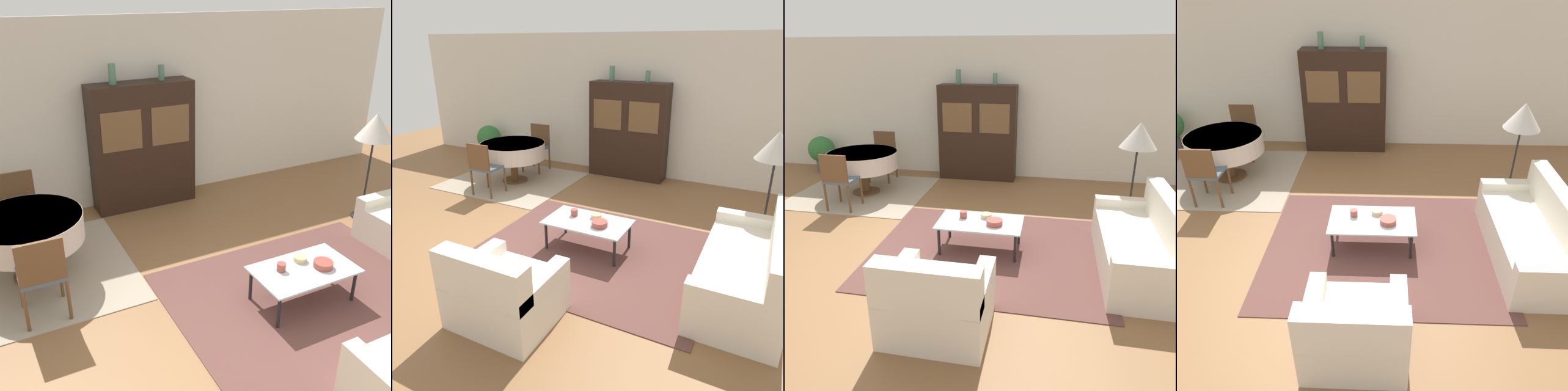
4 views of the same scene
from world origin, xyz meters
The scene contains 18 objects.
ground_plane centered at (0.00, 0.00, 0.00)m, with size 14.00×14.00×0.00m, color brown.
wall_back centered at (0.00, 3.63, 1.35)m, with size 10.00×0.06×2.70m.
area_rug centered at (1.07, 0.33, 0.01)m, with size 2.95×2.39×0.01m.
dining_rug centered at (-1.57, 2.08, 0.01)m, with size 2.29×2.07×0.01m.
couch centered at (2.87, 0.24, 0.31)m, with size 0.83×1.86×0.87m.
armchair centered at (0.84, -1.23, 0.31)m, with size 0.93×0.83×0.84m.
coffee_table centered at (0.93, 0.37, 0.36)m, with size 1.07×0.62×0.39m.
display_cabinet centered at (0.31, 3.37, 0.92)m, with size 1.50×0.43×1.84m.
dining_table centered at (-1.52, 2.08, 0.61)m, with size 1.22×1.22×0.75m.
dining_chair_near centered at (-1.52, 1.26, 0.55)m, with size 0.44×0.44×0.94m.
dining_chair_far centered at (-1.52, 2.91, 0.55)m, with size 0.44×0.44×0.94m.
floor_lamp centered at (2.93, 1.53, 1.31)m, with size 0.50×0.50×1.52m.
cup centered at (0.70, 0.44, 0.44)m, with size 0.09×0.09×0.09m.
bowl centered at (1.13, 0.31, 0.43)m, with size 0.20×0.20×0.07m.
bowl_small centered at (0.99, 0.50, 0.42)m, with size 0.14×0.14×0.05m.
vase_tall centered at (-0.07, 3.37, 1.97)m, with size 0.10×0.10×0.27m.
vase_short centered at (0.64, 3.37, 1.94)m, with size 0.09×0.09×0.21m.
potted_plant centered at (-3.05, 3.20, 0.44)m, with size 0.55×0.55×0.75m.
Camera 2 is at (2.90, -3.54, 2.50)m, focal length 35.00 mm.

